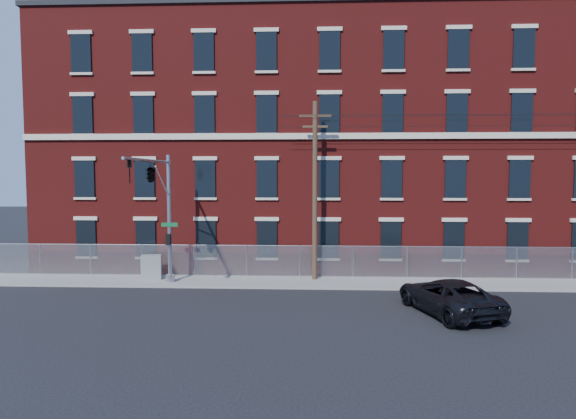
{
  "coord_description": "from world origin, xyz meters",
  "views": [
    {
      "loc": [
        1.73,
        -21.94,
        6.01
      ],
      "look_at": [
        0.56,
        4.0,
        4.19
      ],
      "focal_mm": 30.54,
      "sensor_mm": 36.0,
      "label": 1
    }
  ],
  "objects_px": {
    "traffic_signal_mast": "(155,188)",
    "utility_cabinet": "(151,267)",
    "pickup_truck": "(448,296)",
    "utility_pole_near": "(315,187)"
  },
  "relations": [
    {
      "from": "utility_pole_near",
      "to": "traffic_signal_mast",
      "type": "bearing_deg",
      "value": -156.86
    },
    {
      "from": "pickup_truck",
      "to": "traffic_signal_mast",
      "type": "bearing_deg",
      "value": -28.46
    },
    {
      "from": "utility_pole_near",
      "to": "utility_cabinet",
      "type": "xyz_separation_m",
      "value": [
        -9.27,
        -0.47,
        -4.53
      ]
    },
    {
      "from": "traffic_signal_mast",
      "to": "utility_pole_near",
      "type": "distance_m",
      "value": 8.7
    },
    {
      "from": "traffic_signal_mast",
      "to": "pickup_truck",
      "type": "bearing_deg",
      "value": -11.65
    },
    {
      "from": "utility_pole_near",
      "to": "utility_cabinet",
      "type": "relative_size",
      "value": 7.23
    },
    {
      "from": "traffic_signal_mast",
      "to": "utility_cabinet",
      "type": "bearing_deg",
      "value": 113.21
    },
    {
      "from": "traffic_signal_mast",
      "to": "pickup_truck",
      "type": "distance_m",
      "value": 14.78
    },
    {
      "from": "utility_cabinet",
      "to": "pickup_truck",
      "type": "bearing_deg",
      "value": -33.23
    },
    {
      "from": "traffic_signal_mast",
      "to": "utility_pole_near",
      "type": "xyz_separation_m",
      "value": [
        8.0,
        3.42,
        -0.05
      ]
    }
  ]
}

